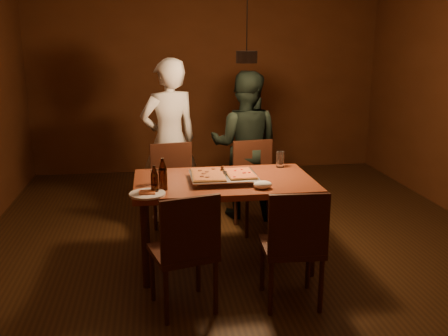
{
  "coord_description": "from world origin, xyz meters",
  "views": [
    {
      "loc": [
        -0.81,
        -4.22,
        1.9
      ],
      "look_at": [
        -0.22,
        -0.22,
        0.85
      ],
      "focal_mm": 40.0,
      "sensor_mm": 36.0,
      "label": 1
    }
  ],
  "objects": [
    {
      "name": "room_shell",
      "position": [
        0.0,
        0.0,
        1.4
      ],
      "size": [
        6.0,
        6.0,
        6.0
      ],
      "color": "#35200E",
      "rests_on": "ground"
    },
    {
      "name": "dining_table",
      "position": [
        -0.22,
        -0.22,
        0.68
      ],
      "size": [
        1.5,
        0.9,
        0.75
      ],
      "color": "brown",
      "rests_on": "floor"
    },
    {
      "name": "chair_far_left",
      "position": [
        -0.61,
        0.55,
        0.54
      ],
      "size": [
        0.48,
        0.48,
        0.49
      ],
      "rotation": [
        0.0,
        0.0,
        3.3
      ],
      "color": "#38190F",
      "rests_on": "floor"
    },
    {
      "name": "chair_far_right",
      "position": [
        0.22,
        0.58,
        0.54
      ],
      "size": [
        0.47,
        0.47,
        0.49
      ],
      "rotation": [
        0.0,
        0.0,
        3.28
      ],
      "color": "#38190F",
      "rests_on": "floor"
    },
    {
      "name": "chair_near_left",
      "position": [
        -0.6,
        -1.02,
        0.54
      ],
      "size": [
        0.51,
        0.51,
        0.49
      ],
      "rotation": [
        0.0,
        0.0,
        0.25
      ],
      "color": "#38190F",
      "rests_on": "floor"
    },
    {
      "name": "chair_near_right",
      "position": [
        0.16,
        -1.04,
        0.54
      ],
      "size": [
        0.44,
        0.44,
        0.49
      ],
      "rotation": [
        0.0,
        0.0,
        -0.05
      ],
      "color": "#38190F",
      "rests_on": "floor"
    },
    {
      "name": "pizza_tray",
      "position": [
        -0.23,
        -0.25,
        0.77
      ],
      "size": [
        0.59,
        0.5,
        0.05
      ],
      "primitive_type": "cube",
      "rotation": [
        0.0,
        0.0,
        -0.1
      ],
      "color": "silver",
      "rests_on": "dining_table"
    },
    {
      "name": "pizza_meat",
      "position": [
        -0.36,
        -0.25,
        0.81
      ],
      "size": [
        0.28,
        0.43,
        0.02
      ],
      "primitive_type": "cube",
      "rotation": [
        0.0,
        0.0,
        -0.04
      ],
      "color": "maroon",
      "rests_on": "pizza_tray"
    },
    {
      "name": "pizza_cheese",
      "position": [
        -0.09,
        -0.26,
        0.81
      ],
      "size": [
        0.24,
        0.36,
        0.02
      ],
      "primitive_type": "cube",
      "rotation": [
        0.0,
        0.0,
        0.03
      ],
      "color": "gold",
      "rests_on": "pizza_tray"
    },
    {
      "name": "spatula",
      "position": [
        -0.25,
        -0.23,
        0.81
      ],
      "size": [
        0.14,
        0.25,
        0.04
      ],
      "primitive_type": null,
      "rotation": [
        0.0,
        0.0,
        -0.2
      ],
      "color": "silver",
      "rests_on": "pizza_tray"
    },
    {
      "name": "beer_bottle_a",
      "position": [
        -0.8,
        -0.53,
        0.86
      ],
      "size": [
        0.06,
        0.06,
        0.22
      ],
      "color": "black",
      "rests_on": "dining_table"
    },
    {
      "name": "beer_bottle_b",
      "position": [
        -0.74,
        -0.44,
        0.88
      ],
      "size": [
        0.07,
        0.07,
        0.26
      ],
      "color": "black",
      "rests_on": "dining_table"
    },
    {
      "name": "water_glass_left",
      "position": [
        -0.8,
        -0.27,
        0.81
      ],
      "size": [
        0.07,
        0.07,
        0.12
      ],
      "primitive_type": "cylinder",
      "color": "silver",
      "rests_on": "dining_table"
    },
    {
      "name": "water_glass_right",
      "position": [
        0.35,
        0.12,
        0.82
      ],
      "size": [
        0.07,
        0.07,
        0.15
      ],
      "primitive_type": "cylinder",
      "color": "silver",
      "rests_on": "dining_table"
    },
    {
      "name": "plate_slice",
      "position": [
        -0.86,
        -0.56,
        0.76
      ],
      "size": [
        0.27,
        0.27,
        0.03
      ],
      "color": "white",
      "rests_on": "dining_table"
    },
    {
      "name": "napkin",
      "position": [
        0.04,
        -0.52,
        0.78
      ],
      "size": [
        0.15,
        0.11,
        0.06
      ],
      "primitive_type": "ellipsoid",
      "color": "white",
      "rests_on": "dining_table"
    },
    {
      "name": "diner_white",
      "position": [
        -0.63,
        0.97,
        0.86
      ],
      "size": [
        0.73,
        0.6,
        1.72
      ],
      "primitive_type": "imported",
      "rotation": [
        0.0,
        0.0,
        3.5
      ],
      "color": "silver",
      "rests_on": "floor"
    },
    {
      "name": "diner_dark",
      "position": [
        0.17,
        0.95,
        0.79
      ],
      "size": [
        0.92,
        0.81,
        1.58
      ],
      "primitive_type": "imported",
      "rotation": [
        0.0,
        0.0,
        2.81
      ],
      "color": "black",
      "rests_on": "floor"
    },
    {
      "name": "pendant_lamp",
      "position": [
        0.0,
        0.0,
        1.76
      ],
      "size": [
        0.18,
        0.18,
        1.1
      ],
      "color": "black",
      "rests_on": "ceiling"
    }
  ]
}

